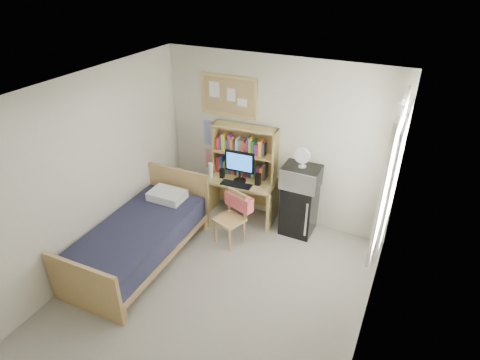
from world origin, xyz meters
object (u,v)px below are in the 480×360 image
at_px(desk, 241,198).
at_px(desk_chair, 230,219).
at_px(bulletin_board, 229,96).
at_px(monitor, 240,167).
at_px(mini_fridge, 299,208).
at_px(desk_fan, 303,158).
at_px(bed, 140,242).
at_px(speaker_left, 222,173).
at_px(microwave, 301,177).
at_px(speaker_right, 258,179).

xyz_separation_m(desk, desk_chair, (0.14, -0.69, 0.06)).
bearing_deg(bulletin_board, monitor, -44.80).
xyz_separation_m(mini_fridge, desk_fan, (-0.00, -0.02, 0.86)).
bearing_deg(bed, speaker_left, 69.10).
xyz_separation_m(bulletin_board, monitor, (0.35, -0.34, -0.97)).
relative_size(microwave, desk_fan, 1.91).
distance_m(desk, monitor, 0.60).
distance_m(bulletin_board, speaker_right, 1.34).
bearing_deg(desk_fan, microwave, 0.00).
relative_size(speaker_left, speaker_right, 0.84).
bearing_deg(microwave, mini_fridge, 90.00).
height_order(speaker_left, microwave, microwave).
xyz_separation_m(bed, monitor, (0.83, 1.51, 0.67)).
distance_m(desk, speaker_right, 0.54).
distance_m(bulletin_board, mini_fridge, 2.01).
bearing_deg(speaker_left, mini_fridge, 1.89).
relative_size(speaker_right, microwave, 0.35).
distance_m(bed, microwave, 2.48).
bearing_deg(desk, bed, -121.22).
bearing_deg(speaker_right, monitor, -180.00).
xyz_separation_m(mini_fridge, microwave, (-0.00, -0.02, 0.56)).
distance_m(mini_fridge, microwave, 0.56).
distance_m(mini_fridge, monitor, 1.11).
relative_size(mini_fridge, desk_fan, 2.87).
bearing_deg(mini_fridge, bed, -137.93).
bearing_deg(mini_fridge, monitor, -173.95).
height_order(mini_fridge, speaker_right, speaker_right).
bearing_deg(bulletin_board, speaker_right, -26.77).
bearing_deg(speaker_left, bed, -113.01).
bearing_deg(monitor, desk, 90.00).
relative_size(desk_chair, mini_fridge, 1.01).
xyz_separation_m(bulletin_board, desk_fan, (1.30, -0.26, -0.65)).
relative_size(mini_fridge, monitor, 1.62).
xyz_separation_m(mini_fridge, bed, (-1.79, -1.61, -0.12)).
bearing_deg(speaker_right, bed, -129.95).
relative_size(monitor, speaker_right, 2.68).
height_order(bulletin_board, desk_fan, bulletin_board).
distance_m(mini_fridge, speaker_right, 0.77).
height_order(desk, bed, desk).
distance_m(desk, desk_chair, 0.70).
height_order(monitor, speaker_right, monitor).
height_order(bed, microwave, microwave).
bearing_deg(speaker_right, speaker_left, -180.00).
relative_size(bulletin_board, bed, 0.45).
distance_m(speaker_left, microwave, 1.28).
height_order(desk_chair, desk_fan, desk_fan).
distance_m(bed, speaker_left, 1.65).
height_order(bulletin_board, microwave, bulletin_board).
distance_m(desk, mini_fridge, 0.96).
bearing_deg(monitor, desk_fan, 1.29).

